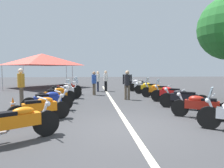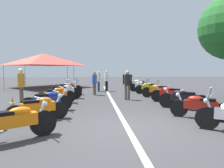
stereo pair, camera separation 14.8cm
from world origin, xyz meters
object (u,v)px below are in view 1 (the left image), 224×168
motorcycle_left_row_0 (16,123)px  bystander_3 (127,83)px  bystander_0 (94,81)px  bystander_4 (106,79)px  motorcycle_right_row_6 (141,86)px  motorcycle_right_row_7 (137,84)px  motorcycle_right_row_4 (158,90)px  bystander_2 (98,80)px  event_tent (42,59)px  motorcycle_left_row_5 (67,88)px  motorcycle_right_row_3 (169,94)px  traffic_cone_0 (13,105)px  motorcycle_left_row_3 (57,95)px  motorcycle_right_row_5 (149,88)px  motorcycle_left_row_4 (65,91)px  motorcycle_right_row_2 (183,98)px  motorcycle_right_row_1 (201,106)px  motorcycle_left_row_2 (48,101)px  motorcycle_left_row_1 (40,108)px

motorcycle_left_row_0 → bystander_3: size_ratio=1.12×
bystander_0 → bystander_3: bearing=-71.1°
bystander_4 → motorcycle_right_row_6: bearing=144.7°
bystander_4 → motorcycle_right_row_7: bearing=179.7°
motorcycle_right_row_4 → bystander_2: bystander_2 is taller
event_tent → motorcycle_right_row_4: bearing=-133.3°
motorcycle_left_row_5 → motorcycle_right_row_3: (-3.44, -5.65, -0.01)m
motorcycle_left_row_0 → bystander_4: bearing=41.3°
motorcycle_right_row_4 → traffic_cone_0: 7.82m
bystander_2 → motorcycle_left_row_5: bearing=-138.1°
motorcycle_right_row_4 → motorcycle_right_row_7: size_ratio=1.05×
motorcycle_left_row_0 → motorcycle_left_row_5: size_ratio=0.94×
traffic_cone_0 → bystander_3: size_ratio=0.37×
motorcycle_left_row_3 → motorcycle_right_row_4: motorcycle_left_row_3 is taller
motorcycle_left_row_5 → motorcycle_right_row_7: 6.44m
motorcycle_right_row_3 → motorcycle_right_row_5: 3.45m
motorcycle_left_row_4 → motorcycle_right_row_2: motorcycle_left_row_4 is taller
motorcycle_right_row_1 → motorcycle_right_row_6: 8.49m
motorcycle_right_row_1 → motorcycle_right_row_2: bearing=-61.4°
event_tent → traffic_cone_0: bearing=-172.5°
motorcycle_left_row_4 → motorcycle_right_row_6: 6.28m
motorcycle_left_row_2 → motorcycle_right_row_5: bearing=20.9°
bystander_4 → motorcycle_right_row_5: bearing=119.8°
bystander_4 → motorcycle_left_row_1: bearing=52.1°
motorcycle_right_row_2 → bystander_2: bearing=-29.8°
motorcycle_left_row_1 → motorcycle_right_row_2: motorcycle_right_row_2 is taller
motorcycle_left_row_2 → motorcycle_right_row_3: motorcycle_right_row_3 is taller
motorcycle_left_row_3 → bystander_0: 3.95m
event_tent → motorcycle_left_row_5: bearing=-154.4°
traffic_cone_0 → motorcycle_right_row_2: bearing=-90.9°
bystander_2 → bystander_4: 0.64m
motorcycle_left_row_4 → motorcycle_right_row_6: size_ratio=1.04×
motorcycle_left_row_3 → bystander_0: (3.46, -1.86, 0.45)m
motorcycle_right_row_5 → event_tent: 10.88m
motorcycle_right_row_5 → traffic_cone_0: size_ratio=3.04×
motorcycle_right_row_5 → motorcycle_right_row_2: bearing=120.5°
motorcycle_right_row_1 → bystander_3: bearing=-35.2°
motorcycle_left_row_3 → bystander_3: 3.93m
motorcycle_left_row_2 → bystander_4: (7.51, -2.83, 0.48)m
motorcycle_right_row_6 → motorcycle_left_row_2: bearing=81.4°
motorcycle_left_row_2 → traffic_cone_0: bearing=151.8°
bystander_2 → bystander_0: bearing=-102.1°
motorcycle_right_row_5 → motorcycle_right_row_7: (3.34, 0.04, 0.03)m
motorcycle_left_row_1 → traffic_cone_0: 2.24m
motorcycle_right_row_5 → motorcycle_right_row_7: motorcycle_right_row_7 is taller
motorcycle_left_row_1 → motorcycle_left_row_2: bearing=64.6°
motorcycle_left_row_5 → bystander_2: bearing=18.6°
motorcycle_left_row_4 → motorcycle_left_row_5: motorcycle_left_row_4 is taller
motorcycle_right_row_2 → event_tent: 14.52m
motorcycle_left_row_4 → event_tent: (8.09, 3.15, 2.17)m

